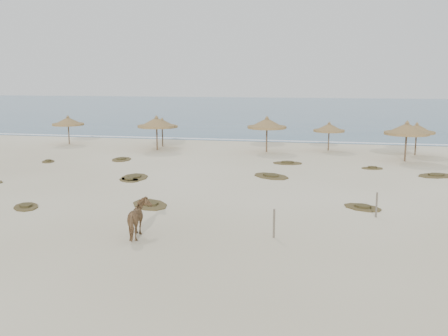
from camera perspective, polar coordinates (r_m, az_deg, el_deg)
The scene contains 24 objects.
ground at distance 24.84m, azimuth -4.41°, elevation -4.34°, with size 160.00×160.00×0.00m, color beige.
ocean at distance 98.52m, azimuth 7.51°, elevation 6.72°, with size 200.00×100.00×0.01m, color #275277.
foam_line at distance 49.94m, azimuth 3.67°, elevation 3.18°, with size 70.00×0.60×0.01m, color white.
palapa_0 at distance 49.03m, azimuth -17.39°, elevation 5.08°, with size 2.97×2.97×2.74m.
palapa_1 at distance 45.68m, azimuth -7.08°, elevation 5.03°, with size 3.72×3.72×2.65m.
palapa_2 at distance 43.32m, azimuth -7.71°, elevation 5.13°, with size 4.20×4.20×3.05m.
palapa_3 at distance 42.08m, azimuth 4.93°, elevation 5.05°, with size 4.07×4.07×3.07m.
palapa_4 at distance 43.66m, azimuth 11.92°, elevation 4.50°, with size 2.79×2.79×2.52m.
palapa_5 at distance 43.26m, azimuth 21.16°, elevation 4.15°, with size 2.92×2.92×2.70m.
palapa_6 at distance 39.63m, azimuth 20.17°, elevation 4.16°, with size 4.18×4.18×3.11m.
horse at distance 20.17m, azimuth -9.66°, elevation -5.77°, with size 0.81×1.78×1.50m, color olive.
fence_post_near at distance 19.99m, azimuth 5.73°, elevation -6.31°, with size 0.09×0.09×1.17m, color #716454.
fence_post_far at distance 23.71m, azimuth 17.04°, elevation -4.05°, with size 0.08×0.08×1.16m, color #716454.
scrub_1 at distance 31.96m, azimuth -10.19°, elevation -1.03°, with size 2.14×2.83×0.16m.
scrub_2 at distance 31.26m, azimuth -10.81°, elevation -1.31°, with size 1.92×1.88×0.16m.
scrub_3 at distance 31.99m, azimuth 5.40°, elevation -0.90°, with size 3.13×3.02×0.16m.
scrub_4 at distance 25.26m, azimuth 15.55°, elevation -4.33°, with size 2.32×2.12×0.16m.
scrub_5 at distance 34.79m, azimuth 23.08°, elevation -0.78°, with size 2.90×2.50×0.16m.
scrub_6 at distance 39.03m, azimuth -11.64°, elevation 1.00°, with size 1.81×2.43×0.16m.
scrub_7 at distance 36.91m, azimuth 7.28°, elevation 0.59°, with size 2.32×1.65×0.16m.
scrub_8 at distance 39.57m, azimuth -19.46°, elevation 0.74°, with size 1.35×1.62×0.16m.
scrub_9 at distance 25.16m, azimuth -8.47°, elevation -4.12°, with size 2.76×2.86×0.16m.
scrub_10 at distance 36.07m, azimuth 16.59°, elevation 0.00°, with size 1.63×1.21×0.16m.
scrub_11 at distance 26.32m, azimuth -21.69°, elevation -4.10°, with size 1.95×2.11×0.16m.
Camera 1 is at (6.56, -23.10, 6.35)m, focal length 40.00 mm.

